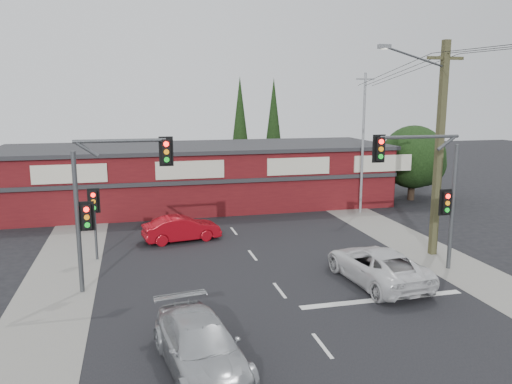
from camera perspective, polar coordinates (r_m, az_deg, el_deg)
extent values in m
plane|color=black|center=(19.69, 2.95, -11.49)|extent=(120.00, 120.00, 0.00)
cube|color=black|center=(24.23, -0.48, -7.16)|extent=(14.00, 70.00, 0.01)
cube|color=gray|center=(23.85, -20.99, -8.17)|extent=(3.00, 70.00, 0.02)
cube|color=gray|center=(27.38, 17.19, -5.53)|extent=(3.00, 70.00, 0.02)
cube|color=silver|center=(19.67, 14.29, -11.80)|extent=(6.50, 0.35, 0.01)
imported|color=silver|center=(21.13, 13.63, -8.11)|extent=(2.86, 5.45, 1.46)
imported|color=#ACAEB1|center=(14.47, -6.34, -17.06)|extent=(2.68, 5.11, 1.41)
imported|color=#A00913|center=(26.62, -8.49, -4.16)|extent=(4.20, 2.07, 1.32)
cube|color=silver|center=(16.01, 7.58, -17.00)|extent=(0.12, 1.60, 0.01)
cube|color=silver|center=(19.93, 2.71, -11.16)|extent=(0.12, 1.60, 0.01)
cube|color=silver|center=(24.09, -0.40, -7.24)|extent=(0.12, 1.60, 0.01)
cube|color=silver|center=(28.37, -2.55, -4.47)|extent=(0.12, 1.60, 0.01)
cube|color=silver|center=(32.73, -4.12, -2.43)|extent=(0.12, 1.60, 0.01)
cube|color=silver|center=(37.14, -5.32, -0.88)|extent=(0.12, 1.60, 0.01)
cube|color=silver|center=(41.59, -6.26, 0.35)|extent=(0.12, 1.60, 0.01)
cube|color=silver|center=(46.06, -7.02, 1.34)|extent=(0.12, 1.60, 0.01)
cube|color=#531015|center=(35.13, -6.61, 1.73)|extent=(26.00, 8.00, 4.00)
cube|color=#2D2D30|center=(34.87, -6.68, 5.14)|extent=(26.40, 8.40, 0.25)
cube|color=beige|center=(30.92, -20.54, 1.96)|extent=(4.20, 0.12, 1.10)
cube|color=beige|center=(30.88, -7.53, 2.53)|extent=(4.20, 0.12, 1.10)
cube|color=beige|center=(32.39, 4.89, 2.97)|extent=(4.20, 0.12, 1.10)
cube|color=beige|center=(34.77, 14.31, 3.20)|extent=(4.20, 0.12, 1.10)
cube|color=#2D2D30|center=(31.07, -5.65, 1.13)|extent=(26.00, 0.15, 0.25)
cylinder|color=#2D2116|center=(38.57, 17.33, 0.45)|extent=(0.50, 0.50, 1.80)
sphere|color=black|center=(38.25, 17.52, 3.84)|extent=(4.60, 4.60, 4.60)
sphere|color=black|center=(39.96, 18.57, 3.04)|extent=(3.40, 3.40, 3.40)
sphere|color=black|center=(38.92, 14.74, 2.76)|extent=(2.80, 2.80, 2.80)
cylinder|color=#2D2116|center=(42.85, -1.80, 2.05)|extent=(0.24, 0.24, 2.00)
cone|color=black|center=(42.41, -1.83, 8.07)|extent=(1.80, 1.80, 7.50)
cylinder|color=#2D2116|center=(45.61, 1.98, 2.58)|extent=(0.24, 0.24, 2.00)
cone|color=black|center=(45.20, 2.02, 8.23)|extent=(1.80, 1.80, 7.50)
cylinder|color=#47494C|center=(20.12, -19.69, -3.40)|extent=(0.18, 0.18, 5.50)
cylinder|color=#47494C|center=(19.51, -15.28, 5.67)|extent=(3.40, 0.14, 0.14)
cylinder|color=#47494C|center=(19.60, -18.72, 4.63)|extent=(0.82, 0.14, 0.63)
cube|color=black|center=(19.59, -10.22, 4.57)|extent=(0.32, 0.22, 0.95)
cube|color=black|center=(19.65, -10.24, 4.59)|extent=(0.55, 0.04, 1.15)
cylinder|color=#FF0C07|center=(19.43, -10.23, 5.41)|extent=(0.20, 0.06, 0.20)
cylinder|color=orange|center=(19.46, -10.20, 4.53)|extent=(0.20, 0.06, 0.20)
cylinder|color=#0CE526|center=(19.49, -10.17, 3.66)|extent=(0.20, 0.06, 0.20)
cube|color=black|center=(20.02, -18.74, -2.67)|extent=(0.32, 0.22, 0.95)
cube|color=black|center=(20.09, -18.73, -2.62)|extent=(0.55, 0.04, 1.15)
cylinder|color=#FF0C07|center=(19.83, -18.82, -1.91)|extent=(0.20, 0.06, 0.20)
cylinder|color=orange|center=(19.90, -18.77, -2.75)|extent=(0.20, 0.06, 0.20)
cylinder|color=#0CE526|center=(19.97, -18.72, -3.59)|extent=(0.20, 0.06, 0.20)
cylinder|color=#47494C|center=(23.22, 21.54, -1.69)|extent=(0.18, 0.18, 5.50)
cylinder|color=#47494C|center=(21.80, 18.21, 6.00)|extent=(3.60, 0.14, 0.14)
cylinder|color=#47494C|center=(22.51, 20.90, 5.20)|extent=(0.82, 0.14, 0.63)
cube|color=black|center=(20.94, 13.94, 4.82)|extent=(0.32, 0.22, 0.95)
cube|color=black|center=(21.00, 13.85, 4.84)|extent=(0.55, 0.04, 1.15)
cylinder|color=#FF0C07|center=(20.80, 14.14, 5.60)|extent=(0.20, 0.06, 0.20)
cylinder|color=orange|center=(20.83, 14.10, 4.78)|extent=(0.20, 0.06, 0.20)
cylinder|color=#0CE526|center=(20.86, 14.07, 3.96)|extent=(0.20, 0.06, 0.20)
cube|color=black|center=(22.97, 20.87, -1.14)|extent=(0.32, 0.22, 0.95)
cube|color=black|center=(23.03, 20.77, -1.10)|extent=(0.55, 0.04, 1.15)
cylinder|color=#FF0C07|center=(22.81, 21.10, -0.46)|extent=(0.20, 0.06, 0.20)
cylinder|color=orange|center=(22.87, 21.05, -1.20)|extent=(0.20, 0.06, 0.20)
cylinder|color=#0CE526|center=(22.93, 21.00, -1.94)|extent=(0.20, 0.06, 0.20)
cylinder|color=#47494C|center=(24.25, -17.89, -3.99)|extent=(0.12, 0.12, 3.00)
cube|color=black|center=(23.97, -18.07, -0.98)|extent=(0.32, 0.22, 0.95)
cube|color=black|center=(24.04, -18.05, -0.95)|extent=(0.55, 0.04, 1.15)
cylinder|color=#FF0C07|center=(23.79, -18.13, -0.34)|extent=(0.20, 0.06, 0.20)
cylinder|color=orange|center=(23.84, -18.09, -1.04)|extent=(0.20, 0.06, 0.20)
cylinder|color=#0CE526|center=(23.90, -18.05, -1.75)|extent=(0.20, 0.06, 0.20)
cube|color=#4E4B2C|center=(24.79, 20.19, 4.41)|extent=(0.30, 0.30, 10.00)
cube|color=#4E4B2C|center=(24.74, 20.83, 14.12)|extent=(1.80, 0.14, 0.14)
cylinder|color=#47494C|center=(23.75, 17.75, 14.47)|extent=(3.23, 0.39, 0.89)
cube|color=slate|center=(22.87, 14.46, 15.81)|extent=(0.55, 0.25, 0.18)
cylinder|color=silver|center=(22.86, 14.45, 15.56)|extent=(0.28, 0.28, 0.05)
cylinder|color=gray|center=(32.87, 12.11, 5.34)|extent=(0.16, 0.16, 9.00)
cube|color=gray|center=(32.76, 12.40, 12.49)|extent=(1.20, 0.10, 0.10)
cylinder|color=black|center=(28.38, 14.93, 13.11)|extent=(0.73, 9.01, 1.22)
cylinder|color=black|center=(28.67, 16.00, 13.03)|extent=(0.52, 9.00, 1.22)
cylinder|color=black|center=(28.96, 17.05, 12.94)|extent=(0.31, 9.00, 1.22)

